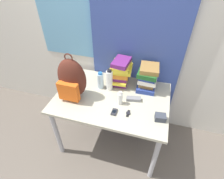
{
  "coord_description": "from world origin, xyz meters",
  "views": [
    {
      "loc": [
        0.39,
        -0.92,
        1.98
      ],
      "look_at": [
        0.0,
        0.41,
        0.84
      ],
      "focal_mm": 28.0,
      "sensor_mm": 36.0,
      "label": 1
    }
  ],
  "objects": [
    {
      "name": "ground_plane",
      "position": [
        0.0,
        0.0,
        0.0
      ],
      "size": [
        12.0,
        12.0,
        0.0
      ],
      "primitive_type": "plane",
      "color": "#665B51"
    },
    {
      "name": "cell_phone",
      "position": [
        0.08,
        0.2,
        0.74
      ],
      "size": [
        0.05,
        0.09,
        0.02
      ],
      "color": "#2D2D33",
      "rests_on": "desk"
    },
    {
      "name": "sunscreen_bottle",
      "position": [
        0.11,
        0.34,
        0.81
      ],
      "size": [
        0.05,
        0.05,
        0.15
      ],
      "color": "white",
      "rests_on": "desk"
    },
    {
      "name": "camera_pouch",
      "position": [
        0.51,
        0.23,
        0.77
      ],
      "size": [
        0.11,
        0.09,
        0.06
      ],
      "color": "#383D47",
      "rests_on": "desk"
    },
    {
      "name": "desk",
      "position": [
        0.0,
        0.41,
        0.65
      ],
      "size": [
        1.19,
        0.82,
        0.74
      ],
      "color": "#B7B299",
      "rests_on": "ground_plane"
    },
    {
      "name": "wall_back",
      "position": [
        -0.0,
        0.91,
        1.25
      ],
      "size": [
        6.0,
        0.06,
        2.5
      ],
      "color": "silver",
      "rests_on": "ground_plane"
    },
    {
      "name": "backpack",
      "position": [
        -0.39,
        0.32,
        0.95
      ],
      "size": [
        0.3,
        0.22,
        0.5
      ],
      "color": "#512319",
      "rests_on": "desk"
    },
    {
      "name": "book_stack_left",
      "position": [
        0.02,
        0.67,
        0.89
      ],
      "size": [
        0.25,
        0.29,
        0.31
      ],
      "color": "#6B2370",
      "rests_on": "desk"
    },
    {
      "name": "water_bottle",
      "position": [
        -0.17,
        0.53,
        0.83
      ],
      "size": [
        0.07,
        0.07,
        0.2
      ],
      "color": "silver",
      "rests_on": "desk"
    },
    {
      "name": "sports_bottle",
      "position": [
        -0.07,
        0.53,
        0.86
      ],
      "size": [
        0.07,
        0.07,
        0.25
      ],
      "color": "white",
      "rests_on": "desk"
    },
    {
      "name": "curtain_blue",
      "position": [
        0.15,
        0.85,
        1.25
      ],
      "size": [
        1.01,
        0.04,
        2.5
      ],
      "color": "#384C93",
      "rests_on": "ground_plane"
    },
    {
      "name": "book_stack_center",
      "position": [
        0.33,
        0.67,
        0.88
      ],
      "size": [
        0.22,
        0.28,
        0.28
      ],
      "color": "navy",
      "rests_on": "desk"
    },
    {
      "name": "wristwatch",
      "position": [
        0.22,
        0.22,
        0.74
      ],
      "size": [
        0.04,
        0.09,
        0.01
      ],
      "color": "black",
      "rests_on": "desk"
    },
    {
      "name": "sunglasses_case",
      "position": [
        0.23,
        0.42,
        0.75
      ],
      "size": [
        0.16,
        0.08,
        0.04
      ],
      "color": "gray",
      "rests_on": "desk"
    }
  ]
}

